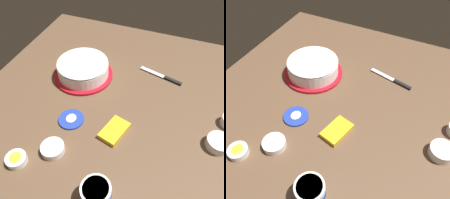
# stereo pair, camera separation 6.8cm
# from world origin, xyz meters

# --- Properties ---
(ground_plane) EXTENTS (1.54, 1.54, 0.00)m
(ground_plane) POSITION_xyz_m (0.00, 0.00, 0.00)
(ground_plane) COLOR brown
(frosted_cake) EXTENTS (0.31, 0.31, 0.10)m
(frosted_cake) POSITION_xyz_m (0.21, 0.33, 0.05)
(frosted_cake) COLOR red
(frosted_cake) RESTS_ON ground_plane
(frosting_tub) EXTENTS (0.11, 0.11, 0.09)m
(frosting_tub) POSITION_xyz_m (-0.35, 0.01, 0.04)
(frosting_tub) COLOR white
(frosting_tub) RESTS_ON ground_plane
(frosting_tub_lid) EXTENTS (0.11, 0.11, 0.02)m
(frosting_tub_lid) POSITION_xyz_m (-0.08, 0.25, 0.01)
(frosting_tub_lid) COLOR #233DAD
(frosting_tub_lid) RESTS_ON ground_plane
(spreading_knife) EXTENTS (0.08, 0.23, 0.01)m
(spreading_knife) POSITION_xyz_m (0.35, -0.07, 0.01)
(spreading_knife) COLOR silver
(spreading_knife) RESTS_ON ground_plane
(sprinkle_bowl_yellow) EXTENTS (0.08, 0.08, 0.04)m
(sprinkle_bowl_yellow) POSITION_xyz_m (-0.33, 0.35, 0.02)
(sprinkle_bowl_yellow) COLOR white
(sprinkle_bowl_yellow) RESTS_ON ground_plane
(sprinkle_bowl_pink) EXTENTS (0.10, 0.10, 0.04)m
(sprinkle_bowl_pink) POSITION_xyz_m (0.02, -0.36, 0.02)
(sprinkle_bowl_pink) COLOR white
(sprinkle_bowl_pink) RESTS_ON ground_plane
(sprinkle_bowl_rainbow) EXTENTS (0.09, 0.09, 0.03)m
(sprinkle_bowl_rainbow) POSITION_xyz_m (-0.24, 0.24, 0.02)
(sprinkle_bowl_rainbow) COLOR white
(sprinkle_bowl_rainbow) RESTS_ON ground_plane
(candy_box_lower) EXTENTS (0.15, 0.11, 0.02)m
(candy_box_lower) POSITION_xyz_m (-0.07, 0.05, 0.01)
(candy_box_lower) COLOR yellow
(candy_box_lower) RESTS_ON ground_plane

